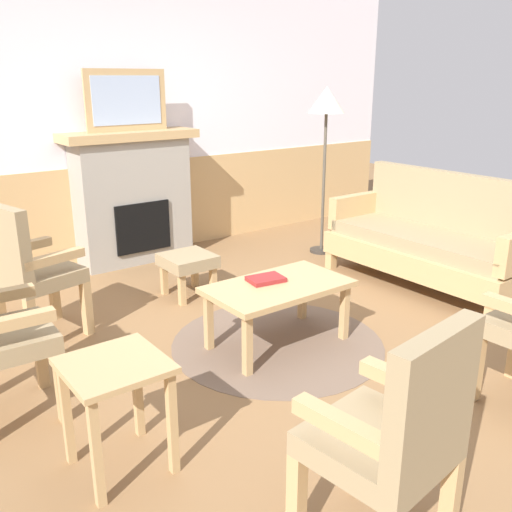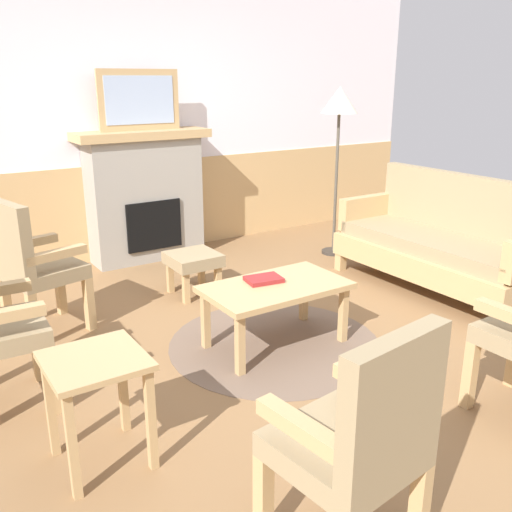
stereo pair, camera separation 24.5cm
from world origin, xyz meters
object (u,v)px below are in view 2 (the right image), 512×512
(framed_picture, at_px, (139,100))
(coffee_table, at_px, (276,292))
(fireplace, at_px, (145,195))
(footstool, at_px, (193,262))
(couch, at_px, (439,245))
(side_table, at_px, (97,380))
(armchair_front_center, at_px, (360,437))
(book_on_table, at_px, (264,279))
(armchair_near_fireplace, at_px, (33,262))
(floor_lamp_by_couch, at_px, (339,111))

(framed_picture, bearing_deg, coffee_table, -91.13)
(fireplace, distance_m, footstool, 1.21)
(coffee_table, bearing_deg, framed_picture, 88.87)
(framed_picture, height_order, couch, framed_picture)
(fireplace, relative_size, side_table, 2.36)
(footstool, height_order, armchair_front_center, armchair_front_center)
(book_on_table, relative_size, footstool, 0.59)
(side_table, bearing_deg, armchair_near_fireplace, 86.70)
(couch, bearing_deg, fireplace, 128.43)
(framed_picture, distance_m, coffee_table, 2.59)
(footstool, distance_m, armchair_front_center, 2.91)
(footstool, height_order, floor_lamp_by_couch, floor_lamp_by_couch)
(armchair_front_center, height_order, side_table, armchair_front_center)
(floor_lamp_by_couch, bearing_deg, side_table, -148.16)
(armchair_front_center, distance_m, floor_lamp_by_couch, 4.05)
(framed_picture, height_order, floor_lamp_by_couch, framed_picture)
(fireplace, relative_size, footstool, 3.25)
(armchair_near_fireplace, relative_size, floor_lamp_by_couch, 0.58)
(book_on_table, xyz_separation_m, side_table, (-1.37, -0.65, -0.02))
(couch, xyz_separation_m, book_on_table, (-1.82, -0.01, 0.06))
(armchair_near_fireplace, bearing_deg, floor_lamp_by_couch, 5.77)
(footstool, bearing_deg, couch, -29.94)
(couch, bearing_deg, framed_picture, 128.42)
(framed_picture, height_order, book_on_table, framed_picture)
(side_table, bearing_deg, couch, 11.74)
(framed_picture, height_order, side_table, framed_picture)
(framed_picture, distance_m, couch, 3.04)
(framed_picture, distance_m, armchair_near_fireplace, 2.09)
(fireplace, relative_size, armchair_front_center, 1.33)
(book_on_table, bearing_deg, coffee_table, -70.17)
(framed_picture, relative_size, footstool, 2.00)
(fireplace, relative_size, framed_picture, 1.62)
(fireplace, bearing_deg, armchair_near_fireplace, -137.85)
(armchair_front_center, bearing_deg, couch, 34.09)
(couch, distance_m, floor_lamp_by_couch, 1.66)
(armchair_front_center, bearing_deg, footstool, 74.67)
(couch, xyz_separation_m, floor_lamp_by_couch, (-0.06, 1.28, 1.05))
(book_on_table, bearing_deg, framed_picture, 87.95)
(fireplace, distance_m, coffee_table, 2.32)
(framed_picture, xyz_separation_m, armchair_near_fireplace, (-1.35, -1.23, -1.02))
(fireplace, bearing_deg, coffee_table, -91.13)
(coffee_table, xyz_separation_m, armchair_front_center, (-0.79, -1.64, 0.15))
(framed_picture, relative_size, book_on_table, 3.37)
(side_table, distance_m, floor_lamp_by_couch, 3.82)
(armchair_near_fireplace, bearing_deg, side_table, -93.30)
(couch, height_order, side_table, couch)
(fireplace, height_order, couch, fireplace)
(book_on_table, relative_size, floor_lamp_by_couch, 0.14)
(couch, relative_size, floor_lamp_by_couch, 1.07)
(coffee_table, distance_m, armchair_front_center, 1.83)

